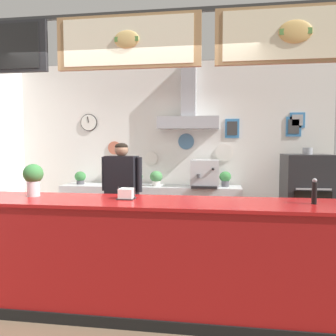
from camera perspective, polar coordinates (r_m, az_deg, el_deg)
ground_plane at (r=4.05m, az=-5.23°, el=-18.88°), size 6.61×6.61×0.00m
back_wall_assembly at (r=5.90m, az=-0.02°, el=4.20°), size 5.51×2.80×2.99m
service_counter at (r=3.39m, az=-7.47°, el=-14.06°), size 4.67×0.73×1.05m
back_prep_counter at (r=5.84m, az=-2.92°, el=-7.27°), size 2.99×0.53×0.88m
pizza_oven at (r=5.56m, az=21.86°, el=-5.21°), size 0.67×0.75×1.52m
shop_worker at (r=4.69m, az=-7.63°, el=-4.94°), size 0.57×0.27×1.59m
espresso_machine at (r=5.61m, az=6.13°, el=-0.92°), size 0.44×0.51×0.44m
potted_rosemary at (r=6.13m, az=-14.28°, el=-1.50°), size 0.19×0.19×0.22m
potted_oregano at (r=5.67m, az=9.44°, el=-1.63°), size 0.19×0.19×0.25m
potted_thyme at (r=5.71m, az=-1.96°, el=-1.59°), size 0.21×0.21×0.25m
potted_basil at (r=5.80m, az=-4.93°, el=-1.64°), size 0.15×0.15×0.22m
pepper_grinder at (r=3.25m, az=23.02°, el=-3.57°), size 0.04×0.04×0.23m
napkin_holder at (r=3.30m, az=-6.88°, el=-4.30°), size 0.17×0.16×0.12m
basil_vase at (r=3.68m, az=-21.36°, el=-1.60°), size 0.19×0.19×0.32m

